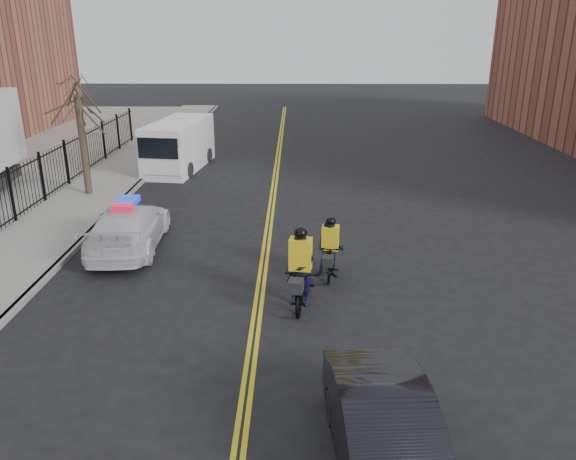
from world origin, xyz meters
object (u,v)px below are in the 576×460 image
(cyclist_far, at_px, (330,253))
(police_cruiser, at_px, (129,227))
(cargo_van, at_px, (178,146))
(cyclist_near, at_px, (300,278))
(dark_sedan, at_px, (387,439))

(cyclist_far, bearing_deg, police_cruiser, 170.00)
(cargo_van, xyz_separation_m, cyclist_near, (5.87, -14.35, -0.42))
(dark_sedan, relative_size, cyclist_near, 1.92)
(dark_sedan, bearing_deg, police_cruiser, 120.18)
(police_cruiser, bearing_deg, cyclist_far, 158.41)
(dark_sedan, bearing_deg, cyclist_far, 88.78)
(cargo_van, relative_size, cyclist_far, 3.23)
(dark_sedan, relative_size, cyclist_far, 2.35)
(cargo_van, height_order, cyclist_far, cargo_van)
(dark_sedan, height_order, cyclist_near, cyclist_near)
(cargo_van, relative_size, cyclist_near, 2.63)
(police_cruiser, bearing_deg, dark_sedan, 121.83)
(cyclist_near, bearing_deg, dark_sedan, -68.85)
(cyclist_near, bearing_deg, cargo_van, 120.85)
(dark_sedan, bearing_deg, cargo_van, 104.96)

